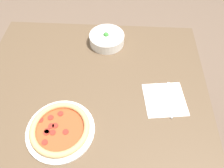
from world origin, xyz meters
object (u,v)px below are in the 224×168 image
Objects in this scene: pizza at (60,129)px; bowl at (107,38)px; fork at (159,99)px; knife at (170,101)px.

bowl reaches higher than pizza.
bowl is (0.16, 0.57, 0.02)m from pizza.
bowl reaches higher than fork.
bowl is at bearing 37.46° from fork.
pizza is at bearing 111.82° from knife.
fork is 0.87× the size of knife.
knife is (0.49, 0.18, -0.01)m from pizza.
knife is at bearing -95.95° from fork.
fork is 0.05m from knife.
pizza is 0.60m from bowl.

